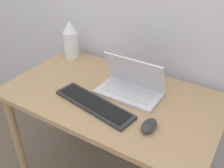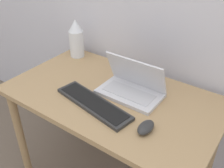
# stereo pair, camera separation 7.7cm
# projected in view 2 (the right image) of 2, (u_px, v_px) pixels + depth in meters

# --- Properties ---
(desk) EXTENTS (1.18, 0.68, 0.76)m
(desk) POSITION_uv_depth(u_px,v_px,m) (112.00, 109.00, 1.49)
(desk) COLOR tan
(desk) RESTS_ON ground_plane
(laptop) EXTENTS (0.34, 0.20, 0.21)m
(laptop) POSITION_uv_depth(u_px,v_px,m) (132.00, 86.00, 1.42)
(laptop) COLOR silver
(laptop) RESTS_ON desk
(keyboard) EXTENTS (0.48, 0.20, 0.02)m
(keyboard) POSITION_uv_depth(u_px,v_px,m) (93.00, 103.00, 1.35)
(keyboard) COLOR #2D2D2D
(keyboard) RESTS_ON desk
(mouse) EXTENTS (0.06, 0.11, 0.04)m
(mouse) POSITION_uv_depth(u_px,v_px,m) (146.00, 127.00, 1.18)
(mouse) COLOR #2D2D2D
(mouse) RESTS_ON desk
(vase) EXTENTS (0.10, 0.10, 0.26)m
(vase) POSITION_uv_depth(u_px,v_px,m) (76.00, 39.00, 1.77)
(vase) COLOR white
(vase) RESTS_ON desk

